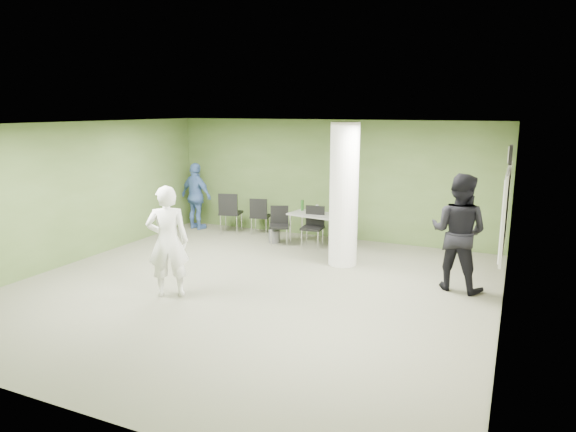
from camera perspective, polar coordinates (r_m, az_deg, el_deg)
The scene contains 17 objects.
floor at distance 8.99m, azimuth -4.16°, elevation -8.00°, with size 8.00×8.00×0.00m, color #505140.
ceiling at distance 8.46m, azimuth -4.44°, elevation 10.13°, with size 8.00×8.00×0.00m, color white.
wall_back at distance 12.23m, azimuth 4.70°, elevation 4.07°, with size 8.00×0.02×2.80m, color #43592A.
wall_left at distance 11.08m, azimuth -22.82°, elevation 2.36°, with size 0.02×8.00×2.80m, color #43592A.
wall_right_cream at distance 7.60m, azimuth 23.26°, elevation -1.66°, with size 0.02×8.00×2.80m, color beige.
column at distance 10.04m, azimuth 6.23°, elevation 2.33°, with size 0.56×0.56×2.80m, color silver.
whiteboard at distance 8.76m, azimuth 23.01°, elevation 0.71°, with size 0.05×2.30×1.30m.
wall_clock at distance 8.65m, azimuth 23.47°, elevation 6.24°, with size 0.06×0.32×0.32m.
folding_table at distance 11.59m, azimuth 3.68°, elevation -0.06°, with size 1.58×0.88×0.96m.
wastebasket at distance 11.89m, azimuth -1.53°, elevation -2.26°, with size 0.26×0.26×0.30m, color #4C4C4C.
chair_back_left at distance 12.78m, azimuth -6.49°, elevation 0.71°, with size 0.61×0.61×1.01m.
chair_back_right at distance 12.60m, azimuth -3.16°, elevation 0.31°, with size 0.54×0.54×0.91m.
chair_table_left at distance 11.73m, azimuth -0.97°, elevation -0.68°, with size 0.57×0.57×0.86m.
chair_table_right at distance 11.47m, azimuth 2.85°, elevation -0.83°, with size 0.49×0.49×0.91m.
woman_white at distance 8.60m, azimuth -13.22°, elevation -2.77°, with size 0.67×0.44×1.85m, color white.
man_black at distance 9.13m, azimuth 18.42°, elevation -1.73°, with size 0.97×0.76×2.00m, color black.
man_blue at distance 13.32m, azimuth -10.15°, elevation 2.18°, with size 1.00×0.42×1.70m, color #4163A3.
Camera 1 is at (4.06, -7.42, 3.05)m, focal length 32.00 mm.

